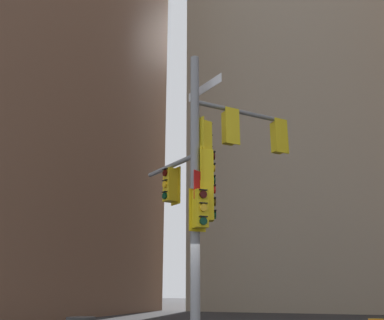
{
  "coord_description": "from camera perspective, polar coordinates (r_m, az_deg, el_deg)",
  "views": [
    {
      "loc": [
        3.91,
        -10.62,
        1.35
      ],
      "look_at": [
        -0.13,
        0.1,
        4.87
      ],
      "focal_mm": 39.65,
      "sensor_mm": 36.0,
      "label": 1
    }
  ],
  "objects": [
    {
      "name": "building_mid_block",
      "position": [
        44.11,
        15.14,
        18.08
      ],
      "size": [
        17.64,
        17.64,
        52.64
      ],
      "primitive_type": "cube",
      "color": "tan",
      "rests_on": "ground"
    },
    {
      "name": "signal_pole_assembly",
      "position": [
        12.06,
        2.16,
        -1.71
      ],
      "size": [
        4.47,
        3.01,
        8.06
      ],
      "color": "gray",
      "rests_on": "ground"
    }
  ]
}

